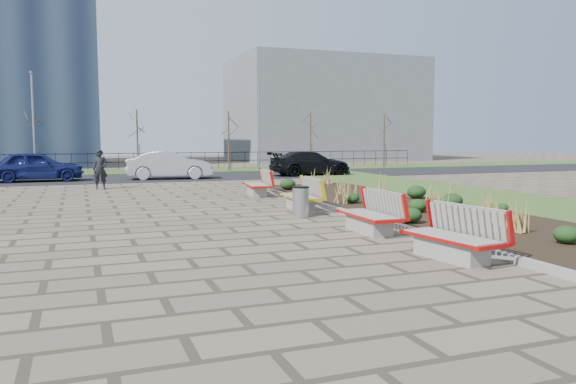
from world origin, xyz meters
name	(u,v)px	position (x,y,z in m)	size (l,w,h in m)	color
ground	(271,252)	(0.00, 0.00, 0.00)	(120.00, 120.00, 0.00)	#6D5D4A
planting_bed	(403,207)	(6.25, 5.00, 0.05)	(4.50, 18.00, 0.10)	black
planting_curb	(338,210)	(3.92, 5.00, 0.07)	(0.16, 18.00, 0.15)	gray
grass_verge_near	(519,202)	(11.00, 5.00, 0.02)	(5.00, 38.00, 0.04)	#33511E
grass_verge_far	(136,171)	(0.00, 28.00, 0.02)	(80.00, 5.00, 0.04)	#33511E
road	(146,178)	(0.00, 22.00, 0.01)	(80.00, 7.00, 0.02)	black
bench_a	(451,234)	(3.00, -1.83, 0.50)	(0.90, 2.10, 1.00)	#B80D0C
bench_b	(369,212)	(3.00, 1.40, 0.50)	(0.90, 2.10, 1.00)	red
bench_c	(300,194)	(3.00, 5.89, 0.50)	(0.90, 2.10, 1.00)	gold
bench_d	(257,183)	(3.00, 10.56, 0.50)	(0.90, 2.10, 1.00)	#B9120C
litter_bin	(301,202)	(2.43, 4.44, 0.44)	(0.48, 0.48, 0.88)	#B2B2B7
pedestrian	(100,169)	(-2.68, 15.71, 0.88)	(0.64, 0.42, 1.77)	black
car_blue	(36,166)	(-5.63, 21.15, 0.81)	(1.85, 4.61, 1.57)	#121950
car_silver	(169,165)	(1.09, 20.47, 0.78)	(1.62, 4.63, 1.53)	#A2A4AA
car_black	(310,163)	(9.47, 20.47, 0.74)	(2.02, 4.96, 1.44)	black
tree_b	(35,141)	(-6.00, 26.50, 2.04)	(1.40, 1.40, 4.00)	#4C3D2D
tree_c	(137,141)	(0.00, 26.50, 2.04)	(1.40, 1.40, 4.00)	#4C3D2D
tree_d	(229,141)	(6.00, 26.50, 2.04)	(1.40, 1.40, 4.00)	#4C3D2D
tree_e	(310,141)	(12.00, 26.50, 2.04)	(1.40, 1.40, 4.00)	#4C3D2D
tree_f	(384,140)	(18.00, 26.50, 2.04)	(1.40, 1.40, 4.00)	#4C3D2D
lamp_west	(33,125)	(-6.00, 26.00, 3.04)	(0.24, 0.60, 6.00)	gray
lamp_east	(259,126)	(8.00, 26.00, 3.04)	(0.24, 0.60, 6.00)	gray
railing_fence	(134,161)	(0.00, 29.50, 0.64)	(44.00, 0.10, 1.20)	black
building_grey	(324,110)	(20.00, 42.00, 5.00)	(18.00, 12.00, 10.00)	slate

